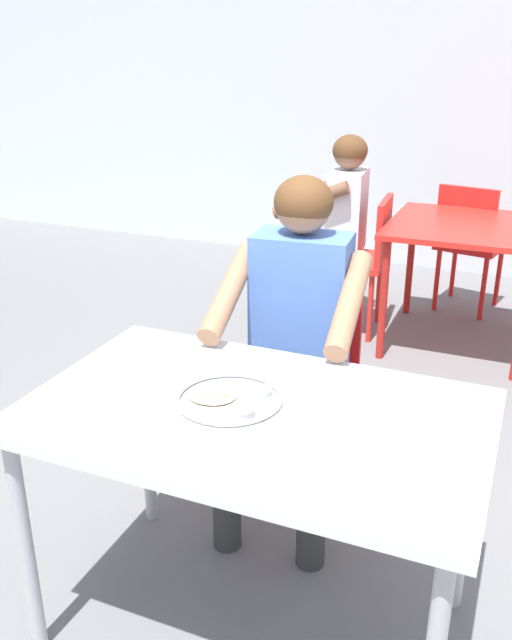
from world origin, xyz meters
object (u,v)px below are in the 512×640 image
chair_foreground (308,366)px  diner_foreground (294,325)px  table_background_red (466,238)px  table_foreground (254,434)px  chair_red_left (363,253)px  patron_background (332,215)px  chair_red_far (469,239)px  thali_tray (229,399)px

chair_foreground → diner_foreground: bearing=-86.0°
chair_foreground → table_background_red: chair_foreground is taller
table_foreground → table_background_red: size_ratio=1.38×
chair_foreground → chair_red_left: 1.60m
patron_background → table_background_red: bearing=0.7°
diner_foreground → chair_red_left: 1.84m
table_background_red → chair_red_far: size_ratio=1.05×
chair_red_far → table_background_red: bearing=-87.0°
chair_red_far → patron_background: 0.98m
patron_background → table_foreground: bearing=-77.9°
chair_red_far → chair_foreground: bearing=-99.4°
thali_tray → chair_foreground: (-0.04, 0.82, -0.28)m
diner_foreground → table_background_red: bearing=78.3°
table_foreground → chair_red_left: 2.45m
table_foreground → diner_foreground: 0.63m
chair_foreground → patron_background: size_ratio=0.70×
chair_red_left → patron_background: size_ratio=0.70×
patron_background → thali_tray: bearing=-79.6°
table_background_red → chair_red_far: bearing=93.0°
thali_tray → table_background_red: bearing=81.9°
chair_foreground → table_background_red: bearing=76.4°
table_background_red → thali_tray: bearing=-98.1°
diner_foreground → chair_red_left: (-0.20, 1.81, -0.25)m
chair_foreground → diner_foreground: size_ratio=0.66×
diner_foreground → chair_red_far: diner_foreground is taller
diner_foreground → table_background_red: diner_foreground is taller
thali_tray → diner_foreground: diner_foreground is taller
chair_red_far → thali_tray: bearing=-96.1°
table_foreground → diner_foreground: size_ratio=0.98×
chair_foreground → patron_background: bearing=104.0°
diner_foreground → table_background_red: size_ratio=1.40×
table_background_red → chair_red_far: (-0.03, 0.56, -0.15)m
chair_red_left → chair_red_far: chair_red_far is taller
chair_foreground → diner_foreground: 0.34m
table_foreground → patron_background: size_ratio=1.04×
thali_tray → chair_red_far: bearing=83.9°
table_foreground → chair_red_far: 3.03m
thali_tray → chair_red_left: size_ratio=0.35×
thali_tray → patron_background: (-0.44, 2.43, -0.05)m
table_foreground → chair_red_left: (-0.31, 2.42, -0.18)m
chair_foreground → diner_foreground: diner_foreground is taller
table_foreground → chair_red_left: chair_red_left is taller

